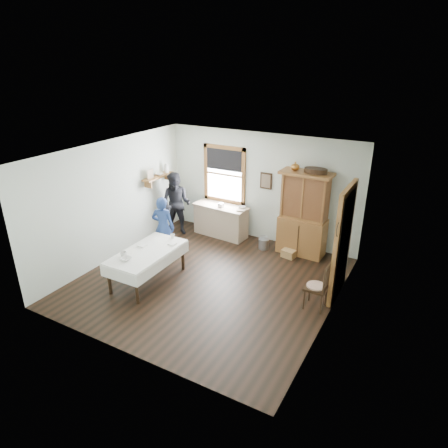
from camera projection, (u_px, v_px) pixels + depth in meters
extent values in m
cube|color=black|center=(209.00, 281.00, 8.33)|extent=(5.00, 5.00, 0.01)
cube|color=silver|center=(207.00, 154.00, 7.28)|extent=(5.00, 5.00, 0.01)
cube|color=silver|center=(261.00, 187.00, 9.82)|extent=(5.00, 0.01, 2.70)
cube|color=silver|center=(118.00, 279.00, 5.80)|extent=(5.00, 0.01, 2.70)
cube|color=silver|center=(113.00, 201.00, 8.93)|extent=(0.01, 5.00, 2.70)
cube|color=silver|center=(335.00, 249.00, 6.69)|extent=(0.01, 5.00, 2.70)
cube|color=white|center=(225.00, 174.00, 10.18)|extent=(1.00, 0.02, 1.30)
cube|color=#965D2E|center=(224.00, 147.00, 9.89)|extent=(1.18, 0.06, 0.09)
cube|color=#965D2E|center=(224.00, 200.00, 10.43)|extent=(1.18, 0.06, 0.09)
cube|color=#965D2E|center=(206.00, 172.00, 10.40)|extent=(0.09, 0.06, 1.48)
cube|color=#965D2E|center=(244.00, 177.00, 9.91)|extent=(0.09, 0.06, 1.48)
cube|color=black|center=(224.00, 160.00, 9.99)|extent=(0.98, 0.03, 0.53)
cube|color=#433830|center=(344.00, 246.00, 7.50)|extent=(0.03, 0.90, 2.10)
cube|color=#965D2E|center=(335.00, 256.00, 7.10)|extent=(0.08, 0.12, 2.10)
cube|color=#965D2E|center=(348.00, 235.00, 7.92)|extent=(0.08, 0.12, 2.10)
cube|color=#965D2E|center=(349.00, 189.00, 7.08)|extent=(0.08, 1.14, 0.12)
cube|color=#965D2E|center=(158.00, 176.00, 10.00)|extent=(0.24, 1.00, 0.04)
cube|color=#965D2E|center=(148.00, 184.00, 9.72)|extent=(0.22, 0.03, 0.18)
cube|color=#965D2E|center=(168.00, 176.00, 10.36)|extent=(0.22, 0.03, 0.18)
cube|color=tan|center=(150.00, 174.00, 9.71)|extent=(0.03, 0.22, 0.24)
cylinder|color=silver|center=(166.00, 168.00, 10.23)|extent=(0.12, 0.12, 0.22)
cube|color=black|center=(266.00, 181.00, 9.64)|extent=(0.30, 0.04, 0.40)
torus|color=black|center=(339.00, 222.00, 6.80)|extent=(0.01, 0.27, 0.27)
cube|color=tan|center=(221.00, 220.00, 10.32)|extent=(1.47, 0.65, 0.82)
cube|color=#965D2E|center=(303.00, 214.00, 9.15)|extent=(1.18, 0.58, 1.98)
cube|color=white|center=(148.00, 266.00, 8.22)|extent=(0.93, 1.74, 0.69)
cube|color=black|center=(316.00, 285.00, 7.30)|extent=(0.43, 0.43, 0.93)
cube|color=gray|center=(264.00, 244.00, 9.68)|extent=(0.27, 0.27, 0.26)
cube|color=#9D7847|center=(289.00, 254.00, 9.29)|extent=(0.34, 0.27, 0.18)
imported|color=navy|center=(163.00, 230.00, 9.12)|extent=(0.56, 0.44, 1.35)
imported|color=black|center=(176.00, 206.00, 10.30)|extent=(0.85, 0.72, 1.52)
imported|color=silver|center=(123.00, 254.00, 7.84)|extent=(0.17, 0.17, 0.10)
imported|color=silver|center=(173.00, 236.00, 8.63)|extent=(0.12, 0.12, 0.09)
imported|color=silver|center=(126.00, 259.00, 7.71)|extent=(0.24, 0.24, 0.06)
imported|color=#74614D|center=(238.00, 209.00, 9.89)|extent=(0.22, 0.26, 0.02)
imported|color=silver|center=(242.00, 207.00, 9.95)|extent=(0.21, 0.21, 0.06)
imported|color=silver|center=(159.00, 174.00, 10.02)|extent=(0.22, 0.22, 0.05)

